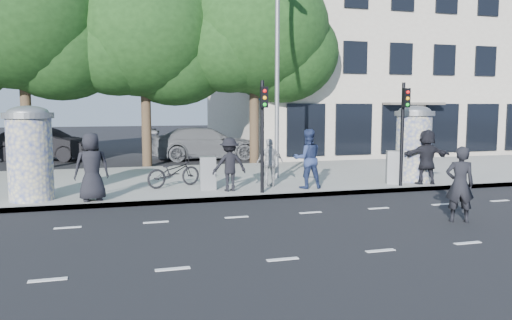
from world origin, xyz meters
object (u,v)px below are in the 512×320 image
object	(u,v)px
ad_column_right	(414,142)
ped_d	(229,164)
ped_c	(307,159)
street_lamp	(278,50)
cabinet_right	(395,167)
ped_f	(426,157)
car_mid	(44,144)
ad_column_left	(30,151)
traffic_pole_far	(403,123)
ped_a	(92,167)
car_right	(206,143)
traffic_pole_near	(263,125)
cabinet_left	(208,173)
man_road	(460,184)
bicycle	(174,172)
ped_e	(270,163)

from	to	relation	value
ad_column_right	ped_d	world-z (taller)	ad_column_right
ped_c	ped_d	bearing A→B (deg)	-0.14
street_lamp	ped_c	distance (m)	4.40
ad_column_right	cabinet_right	world-z (taller)	ad_column_right
ped_f	car_mid	xyz separation A→B (m)	(-13.67, 12.87, -0.24)
ad_column_left	traffic_pole_far	world-z (taller)	traffic_pole_far
ped_a	car_right	size ratio (longest dim) A/B	0.33
ped_d	car_mid	distance (m)	14.23
ped_c	street_lamp	bearing A→B (deg)	-80.62
ped_a	ped_f	bearing A→B (deg)	171.27
ped_f	car_right	distance (m)	12.44
traffic_pole_far	ad_column_right	bearing A→B (deg)	42.21
ped_a	ped_d	distance (m)	4.09
street_lamp	traffic_pole_near	bearing A→B (deg)	-116.23
street_lamp	cabinet_left	xyz separation A→B (m)	(-2.89, -1.76, -4.12)
ad_column_right	car_right	xyz separation A→B (m)	(-5.52, 10.39, -0.70)
ad_column_right	car_mid	bearing A→B (deg)	138.29
ped_f	cabinet_right	bearing A→B (deg)	-6.37
man_road	car_mid	size ratio (longest dim) A/B	0.36
ad_column_right	ped_f	bearing A→B (deg)	-87.05
traffic_pole_far	cabinet_right	world-z (taller)	traffic_pole_far
ad_column_right	ped_a	distance (m)	10.78
ad_column_left	ped_d	distance (m)	5.73
bicycle	car_mid	size ratio (longest dim) A/B	0.37
ad_column_right	street_lamp	bearing A→B (deg)	156.27
traffic_pole_near	ped_a	distance (m)	5.07
traffic_pole_far	car_mid	xyz separation A→B (m)	(-12.63, 13.05, -1.39)
traffic_pole_far	car_right	world-z (taller)	traffic_pole_far
man_road	cabinet_left	xyz separation A→B (m)	(-5.15, 5.41, -0.25)
traffic_pole_far	street_lamp	size ratio (longest dim) A/B	0.42
ped_e	car_mid	size ratio (longest dim) A/B	0.31
ad_column_left	street_lamp	distance (m)	8.90
man_road	car_right	size ratio (longest dim) A/B	0.32
ped_c	ped_e	world-z (taller)	ped_c
ped_c	bicycle	world-z (taller)	ped_c
ped_e	ped_f	distance (m)	5.35
ad_column_left	cabinet_right	distance (m)	11.46
ad_column_right	traffic_pole_far	size ratio (longest dim) A/B	0.78
ped_c	bicycle	xyz separation A→B (m)	(-4.11, 1.42, -0.46)
traffic_pole_near	man_road	bearing A→B (deg)	-49.81
ad_column_left	ad_column_right	world-z (taller)	same
ad_column_left	traffic_pole_near	world-z (taller)	traffic_pole_near
ad_column_left	cabinet_left	bearing A→B (deg)	4.19
ad_column_left	man_road	bearing A→B (deg)	-26.15
ped_e	cabinet_left	xyz separation A→B (m)	(-2.06, -0.02, -0.27)
ad_column_right	bicycle	distance (m)	8.38
ad_column_left	ad_column_right	bearing A→B (deg)	0.92
ped_d	bicycle	world-z (taller)	ped_d
ped_a	ped_d	xyz separation A→B (m)	(4.05, 0.56, -0.13)
ad_column_right	ped_f	world-z (taller)	ad_column_right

